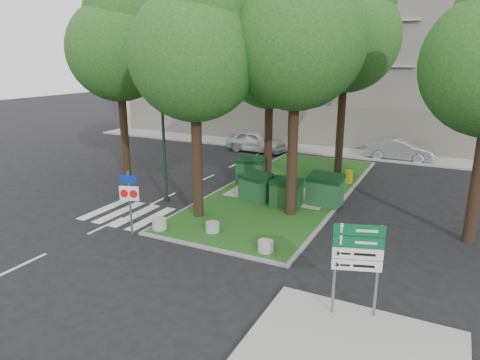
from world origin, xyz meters
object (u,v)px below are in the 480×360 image
Objects in this scene: dumpster_b at (256,187)px; directional_sign at (357,256)px; dumpster_a at (251,169)px; bollard_right at (266,246)px; car_white at (256,141)px; traffic_sign_pole at (130,194)px; tree_median_mid at (272,53)px; tree_street_left at (120,40)px; bollard_left at (159,224)px; litter_bin at (349,177)px; tree_median_near_left at (197,43)px; tree_median_far at (349,27)px; dumpster_c at (286,193)px; street_lamp at (163,132)px; dumpster_d at (325,190)px; tree_median_near_right at (299,25)px; bollard_mid at (213,227)px; car_silver at (400,150)px.

directional_sign is (6.31, -7.50, 1.05)m from dumpster_b.
directional_sign is (7.91, -10.38, 1.03)m from dumpster_a.
car_white reaches higher than bollard_right.
dumpster_a is 8.74m from traffic_sign_pole.
directional_sign is at bearing -57.40° from tree_median_mid.
tree_street_left reaches higher than bollard_left.
traffic_sign_pole is at bearing -119.56° from litter_bin.
tree_median_near_left is at bearing -26.57° from tree_street_left.
directional_sign is at bearing -76.63° from litter_bin.
tree_median_far is 10.11m from dumpster_c.
street_lamp is (-2.39, -4.59, 2.61)m from dumpster_a.
street_lamp reaches higher than dumpster_d.
car_white is at bearing 79.94° from traffic_sign_pole.
tree_median_near_right is 5.50m from tree_median_mid.
tree_median_mid reaches higher than dumpster_c.
tree_median_mid is 8.11m from tree_street_left.
tree_median_mid is at bearing 104.08° from directional_sign.
tree_median_far is 6.85× the size of dumpster_b.
tree_median_far is 20.34× the size of bollard_left.
tree_median_near_left is 6.39× the size of dumpster_d.
bollard_mid is (0.86, -7.85, -6.67)m from tree_median_mid.
dumpster_d is 9.02m from directional_sign.
bollard_mid is 0.21× the size of traffic_sign_pole.
bollard_left is 18.90m from car_silver.
dumpster_d is 0.30× the size of street_lamp.
dumpster_a reaches higher than car_silver.
dumpster_d is 0.64× the size of directional_sign.
street_lamp is (-3.23, -5.28, -3.57)m from tree_median_mid.
tree_median_near_right is at bearing 103.32° from directional_sign.
directional_sign is at bearing -63.47° from dumpster_a.
bollard_left is at bearing -58.11° from street_lamp.
dumpster_d is at bearing 169.96° from car_silver.
directional_sign is at bearing -74.60° from tree_median_far.
street_lamp is at bearing 90.10° from traffic_sign_pole.
tree_median_mid is 14.10m from directional_sign.
dumpster_d is 3.05× the size of bollard_mid.
tree_median_near_right is 7.51m from tree_median_far.
dumpster_b is 3.13× the size of bollard_right.
tree_street_left is at bearing 171.87° from tree_median_near_right.
bollard_mid is at bearing -156.93° from car_white.
dumpster_d is 12.60m from car_white.
dumpster_b is 1.60m from dumpster_c.
bollard_mid is at bearing -109.34° from litter_bin.
dumpster_c is at bearing -3.71° from tree_street_left.
car_white reaches higher than dumpster_c.
tree_median_far is 10.29m from dumpster_b.
street_lamp is (-6.68, 3.28, 3.09)m from bollard_right.
tree_street_left is (-10.70, -6.00, -0.67)m from tree_median_far.
dumpster_c is at bearing -144.34° from dumpster_d.
bollard_left is 1.08× the size of bollard_mid.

